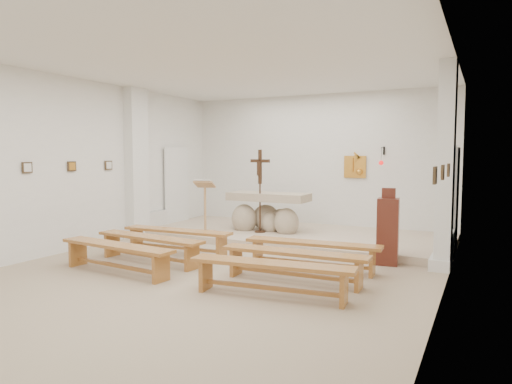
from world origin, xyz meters
The scene contains 29 objects.
ground centered at (0.00, 0.00, 0.00)m, with size 7.00×10.00×0.00m, color tan.
wall_left centered at (-3.49, 0.00, 1.75)m, with size 0.02×10.00×3.50m, color white.
wall_right centered at (3.49, 0.00, 1.75)m, with size 0.02×10.00×3.50m, color white.
wall_back centered at (0.00, 4.99, 1.75)m, with size 7.00×0.02×3.50m, color white.
ceiling centered at (0.00, 0.00, 3.49)m, with size 7.00×10.00×0.02m, color silver.
sanctuary_platform centered at (0.00, 3.50, 0.07)m, with size 6.98×3.00×0.15m, color #C6B198.
pilaster_left centered at (-3.37, 2.00, 1.75)m, with size 0.26×0.55×3.50m, color white.
pilaster_right centered at (3.37, 2.00, 1.75)m, with size 0.26×0.55×3.50m, color white.
gold_wall_relief centered at (1.05, 4.96, 1.65)m, with size 0.55×0.04×0.55m, color gold.
sanctuary_lamp centered at (1.75, 4.71, 1.81)m, with size 0.11×0.36×0.44m.
station_frame_left_front centered at (-3.47, -0.80, 1.72)m, with size 0.03×0.20×0.20m, color #3D2D1B.
station_frame_left_mid centered at (-3.47, 0.20, 1.72)m, with size 0.03×0.20×0.20m, color #3D2D1B.
station_frame_left_rear centered at (-3.47, 1.20, 1.72)m, with size 0.03×0.20×0.20m, color #3D2D1B.
station_frame_right_front centered at (3.47, -0.80, 1.72)m, with size 0.03×0.20×0.20m, color #3D2D1B.
station_frame_right_mid centered at (3.47, 0.20, 1.72)m, with size 0.03×0.20×0.20m, color #3D2D1B.
station_frame_right_rear centered at (3.47, 1.20, 1.72)m, with size 0.03×0.20×0.20m, color #3D2D1B.
radiator_left centered at (-3.43, 2.70, 0.27)m, with size 0.10×0.85×0.52m, color silver.
radiator_right centered at (3.43, 2.70, 0.27)m, with size 0.10×0.85×0.52m, color silver.
altar centered at (-0.62, 3.40, 0.53)m, with size 1.92×0.89×0.99m.
lectern centered at (-1.79, 2.48, 0.76)m, with size 0.51×0.46×1.24m.
crucifix_stand centered at (-0.68, 3.11, 1.26)m, with size 0.57×0.25×1.92m.
potted_plant centered at (-0.91, 4.07, 0.38)m, with size 0.41×0.35×0.45m, color #245220.
donation_pedestal centered at (2.46, 1.90, 0.60)m, with size 0.41×0.41×1.37m.
bench_left_front centered at (-1.41, 0.90, 0.37)m, with size 2.32×0.46×0.49m.
bench_right_front centered at (1.41, 0.90, 0.37)m, with size 2.33×0.53×0.49m.
bench_left_second centered at (-1.41, 0.07, 0.37)m, with size 2.33×0.58×0.49m.
bench_right_second centered at (1.41, 0.07, 0.37)m, with size 2.32×0.45×0.49m.
bench_left_third centered at (-1.41, -0.75, 0.37)m, with size 2.33×0.58×0.49m.
bench_right_third centered at (1.41, -0.75, 0.37)m, with size 2.34×0.62×0.49m.
Camera 1 is at (3.99, -6.31, 1.95)m, focal length 32.00 mm.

